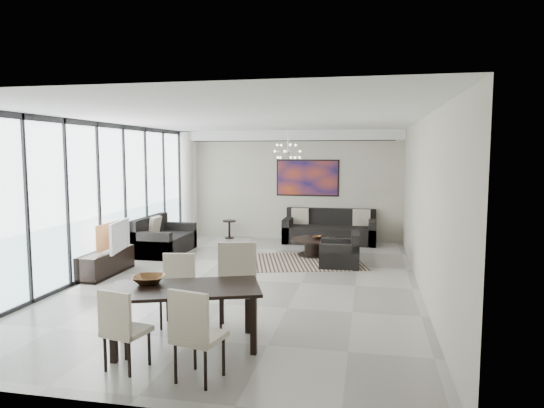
% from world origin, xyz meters
% --- Properties ---
extents(room_shell, '(6.00, 9.00, 2.90)m').
position_xyz_m(room_shell, '(0.46, 0.00, 1.45)').
color(room_shell, '#A8A39B').
rests_on(room_shell, ground).
extents(window_wall, '(0.37, 8.95, 2.90)m').
position_xyz_m(window_wall, '(-2.86, 0.00, 1.47)').
color(window_wall, silver).
rests_on(window_wall, floor).
extents(soffit, '(5.98, 0.40, 0.26)m').
position_xyz_m(soffit, '(0.00, 4.30, 2.77)').
color(soffit, white).
rests_on(soffit, room_shell).
extents(painting, '(1.68, 0.04, 0.98)m').
position_xyz_m(painting, '(0.50, 4.47, 1.65)').
color(painting, '#BD3F1A').
rests_on(painting, room_shell).
extents(chandelier, '(0.66, 0.66, 0.71)m').
position_xyz_m(chandelier, '(0.30, 2.50, 2.35)').
color(chandelier, silver).
rests_on(chandelier, room_shell).
extents(rug, '(2.72, 2.34, 0.01)m').
position_xyz_m(rug, '(0.83, 1.72, 0.01)').
color(rug, black).
rests_on(rug, floor).
extents(coffee_table, '(1.09, 1.09, 0.38)m').
position_xyz_m(coffee_table, '(0.94, 2.39, 0.22)').
color(coffee_table, black).
rests_on(coffee_table, floor).
extents(bowl_coffee, '(0.23, 0.23, 0.06)m').
position_xyz_m(bowl_coffee, '(0.99, 2.43, 0.41)').
color(bowl_coffee, brown).
rests_on(bowl_coffee, coffee_table).
extents(sofa_main, '(2.35, 0.96, 0.85)m').
position_xyz_m(sofa_main, '(1.14, 4.07, 0.29)').
color(sofa_main, black).
rests_on(sofa_main, floor).
extents(loveseat, '(0.95, 1.69, 0.84)m').
position_xyz_m(loveseat, '(-2.55, 1.97, 0.29)').
color(loveseat, black).
rests_on(loveseat, floor).
extents(armchair, '(0.83, 0.87, 0.70)m').
position_xyz_m(armchair, '(1.59, 1.47, 0.24)').
color(armchair, black).
rests_on(armchair, floor).
extents(side_table, '(0.36, 0.36, 0.49)m').
position_xyz_m(side_table, '(-1.59, 4.15, 0.33)').
color(side_table, black).
rests_on(side_table, floor).
extents(tv_console, '(0.41, 1.47, 0.46)m').
position_xyz_m(tv_console, '(-2.76, -0.14, 0.23)').
color(tv_console, black).
rests_on(tv_console, floor).
extents(television, '(0.30, 1.00, 0.57)m').
position_xyz_m(television, '(-2.60, -0.08, 0.74)').
color(television, gray).
rests_on(television, tv_console).
extents(dining_table, '(1.94, 1.41, 0.73)m').
position_xyz_m(dining_table, '(0.01, -3.10, 0.64)').
color(dining_table, black).
rests_on(dining_table, floor).
extents(dining_chair_sw, '(0.49, 0.49, 0.89)m').
position_xyz_m(dining_chair_sw, '(-0.41, -3.87, 0.51)').
color(dining_chair_sw, beige).
rests_on(dining_chair_sw, floor).
extents(dining_chair_se, '(0.54, 0.54, 0.97)m').
position_xyz_m(dining_chair_se, '(0.44, -3.97, 0.56)').
color(dining_chair_se, beige).
rests_on(dining_chair_se, floor).
extents(dining_chair_nw, '(0.50, 0.50, 0.95)m').
position_xyz_m(dining_chair_nw, '(-0.39, -2.36, 0.54)').
color(dining_chair_nw, beige).
rests_on(dining_chair_nw, floor).
extents(dining_chair_ne, '(0.62, 0.62, 1.12)m').
position_xyz_m(dining_chair_ne, '(0.43, -2.31, 0.65)').
color(dining_chair_ne, beige).
rests_on(dining_chair_ne, floor).
extents(bowl_dining, '(0.47, 0.47, 0.09)m').
position_xyz_m(bowl_dining, '(-0.49, -3.03, 0.78)').
color(bowl_dining, brown).
rests_on(bowl_dining, dining_table).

